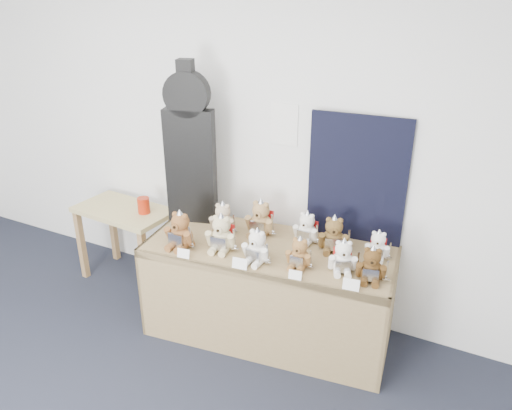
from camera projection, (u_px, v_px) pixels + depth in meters
The scene contains 21 objects.
room_shell at pixel (284, 125), 3.52m from camera, with size 6.00×6.00×6.00m.
display_table at pixel (266, 271), 3.44m from camera, with size 1.80×0.93×0.72m.
side_table at pixel (125, 222), 4.17m from camera, with size 0.84×0.50×0.67m.
guitar_case at pixel (190, 146), 3.60m from camera, with size 0.38×0.20×1.20m.
navy_board at pixel (357, 180), 3.37m from camera, with size 0.67×0.02×0.89m, color black.
red_cup at pixel (144, 205), 4.02m from camera, with size 0.10×0.10×0.13m, color #AB220B.
teddy_front_far_left at pixel (180, 232), 3.39m from camera, with size 0.24×0.19×0.29m.
teddy_front_left at pixel (221, 234), 3.36m from camera, with size 0.24×0.21×0.29m.
teddy_front_centre at pixel (257, 248), 3.21m from camera, with size 0.21×0.17×0.26m.
teddy_front_right at pixel (299, 254), 3.16m from camera, with size 0.19×0.15×0.23m.
teddy_front_far_right at pixel (343, 258), 3.11m from camera, with size 0.21×0.19×0.25m.
teddy_front_end at pixel (372, 266), 3.01m from camera, with size 0.21×0.19×0.25m.
teddy_back_left at pixel (223, 219), 3.59m from camera, with size 0.22×0.19×0.26m.
teddy_back_centre_left at pixel (261, 220), 3.57m from camera, with size 0.24×0.20×0.29m.
teddy_back_centre_right at pixel (307, 229), 3.47m from camera, with size 0.20×0.17×0.25m.
teddy_back_right at pixel (334, 236), 3.35m from camera, with size 0.23×0.21×0.28m.
teddy_back_end at pixel (378, 246), 3.26m from camera, with size 0.19×0.16×0.22m.
entry_card_a at pixel (183, 253), 3.28m from camera, with size 0.09×0.00×0.06m, color white.
entry_card_b at pixel (240, 264), 3.16m from camera, with size 0.10×0.00×0.07m, color white.
entry_card_c at pixel (295, 275), 3.05m from camera, with size 0.08×0.00×0.06m, color white.
entry_card_d at pixel (351, 285), 2.94m from camera, with size 0.10×0.00×0.07m, color white.
Camera 1 is at (1.90, -0.66, 2.38)m, focal length 35.00 mm.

